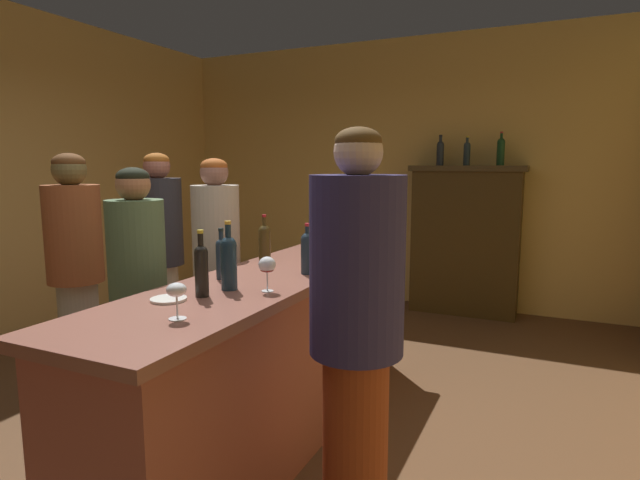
{
  "coord_description": "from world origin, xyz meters",
  "views": [
    {
      "loc": [
        1.7,
        -2.24,
        1.58
      ],
      "look_at": [
        0.29,
        0.82,
        1.09
      ],
      "focal_mm": 28.86,
      "sensor_mm": 36.0,
      "label": 1
    }
  ],
  "objects_px": {
    "display_cabinet": "(465,237)",
    "patron_by_cabinet": "(217,266)",
    "display_bottle_left": "(440,152)",
    "flower_arrangement": "(320,230)",
    "bar_counter": "(275,355)",
    "wine_bottle_riesling": "(201,268)",
    "wine_bottle_merlot": "(308,251)",
    "cheese_plate": "(169,299)",
    "wine_glass_mid": "(314,234)",
    "patron_near_entrance": "(139,294)",
    "patron_tall": "(161,254)",
    "wine_bottle_pinot": "(265,241)",
    "wine_glass_front": "(267,266)",
    "wine_glass_rear": "(176,291)",
    "patron_in_grey": "(76,271)",
    "wine_bottle_chardonnay": "(359,227)",
    "display_bottle_center": "(501,150)",
    "bartender": "(356,333)",
    "display_bottle_midleft": "(467,152)",
    "wine_bottle_rose": "(222,256)"
  },
  "relations": [
    {
      "from": "wine_bottle_pinot",
      "to": "patron_tall",
      "type": "height_order",
      "value": "patron_tall"
    },
    {
      "from": "wine_bottle_rose",
      "to": "bartender",
      "type": "height_order",
      "value": "bartender"
    },
    {
      "from": "wine_bottle_merlot",
      "to": "cheese_plate",
      "type": "relative_size",
      "value": 1.76
    },
    {
      "from": "display_cabinet",
      "to": "patron_by_cabinet",
      "type": "bearing_deg",
      "value": -113.71
    },
    {
      "from": "wine_glass_front",
      "to": "patron_by_cabinet",
      "type": "xyz_separation_m",
      "value": [
        -0.84,
        0.74,
        -0.2
      ]
    },
    {
      "from": "wine_bottle_pinot",
      "to": "cheese_plate",
      "type": "relative_size",
      "value": 1.83
    },
    {
      "from": "wine_glass_front",
      "to": "bartender",
      "type": "xyz_separation_m",
      "value": [
        0.56,
        -0.28,
        -0.16
      ]
    },
    {
      "from": "wine_glass_rear",
      "to": "patron_by_cabinet",
      "type": "bearing_deg",
      "value": 120.27
    },
    {
      "from": "cheese_plate",
      "to": "wine_bottle_riesling",
      "type": "bearing_deg",
      "value": 53.18
    },
    {
      "from": "display_bottle_left",
      "to": "patron_tall",
      "type": "xyz_separation_m",
      "value": [
        -1.53,
        -2.6,
        -0.8
      ]
    },
    {
      "from": "display_cabinet",
      "to": "patron_in_grey",
      "type": "distance_m",
      "value": 3.81
    },
    {
      "from": "wine_bottle_merlot",
      "to": "wine_bottle_riesling",
      "type": "bearing_deg",
      "value": -108.39
    },
    {
      "from": "bar_counter",
      "to": "display_bottle_left",
      "type": "relative_size",
      "value": 8.71
    },
    {
      "from": "wine_bottle_chardonnay",
      "to": "patron_by_cabinet",
      "type": "height_order",
      "value": "patron_by_cabinet"
    },
    {
      "from": "wine_bottle_chardonnay",
      "to": "wine_glass_mid",
      "type": "relative_size",
      "value": 2.44
    },
    {
      "from": "display_cabinet",
      "to": "wine_bottle_chardonnay",
      "type": "distance_m",
      "value": 1.99
    },
    {
      "from": "display_bottle_center",
      "to": "wine_bottle_chardonnay",
      "type": "bearing_deg",
      "value": -112.99
    },
    {
      "from": "cheese_plate",
      "to": "display_bottle_left",
      "type": "distance_m",
      "value": 3.91
    },
    {
      "from": "wine_glass_mid",
      "to": "wine_bottle_chardonnay",
      "type": "bearing_deg",
      "value": 35.59
    },
    {
      "from": "wine_bottle_merlot",
      "to": "bar_counter",
      "type": "bearing_deg",
      "value": -166.2
    },
    {
      "from": "wine_bottle_merlot",
      "to": "wine_glass_front",
      "type": "bearing_deg",
      "value": -89.38
    },
    {
      "from": "wine_glass_mid",
      "to": "display_bottle_midleft",
      "type": "height_order",
      "value": "display_bottle_midleft"
    },
    {
      "from": "display_cabinet",
      "to": "bartender",
      "type": "relative_size",
      "value": 0.92
    },
    {
      "from": "patron_tall",
      "to": "wine_glass_mid",
      "type": "bearing_deg",
      "value": 62.1
    },
    {
      "from": "flower_arrangement",
      "to": "patron_tall",
      "type": "bearing_deg",
      "value": -178.6
    },
    {
      "from": "bartender",
      "to": "bar_counter",
      "type": "bearing_deg",
      "value": -54.3
    },
    {
      "from": "flower_arrangement",
      "to": "bar_counter",
      "type": "bearing_deg",
      "value": -95.62
    },
    {
      "from": "wine_glass_mid",
      "to": "patron_near_entrance",
      "type": "bearing_deg",
      "value": -108.26
    },
    {
      "from": "display_cabinet",
      "to": "patron_by_cabinet",
      "type": "xyz_separation_m",
      "value": [
        -1.2,
        -2.74,
        0.08
      ]
    },
    {
      "from": "display_cabinet",
      "to": "wine_bottle_merlot",
      "type": "bearing_deg",
      "value": -96.99
    },
    {
      "from": "wine_glass_rear",
      "to": "wine_glass_front",
      "type": "bearing_deg",
      "value": 80.39
    },
    {
      "from": "wine_bottle_rose",
      "to": "wine_glass_rear",
      "type": "relative_size",
      "value": 1.85
    },
    {
      "from": "bar_counter",
      "to": "patron_tall",
      "type": "bearing_deg",
      "value": 158.89
    },
    {
      "from": "cheese_plate",
      "to": "patron_tall",
      "type": "xyz_separation_m",
      "value": [
        -1.14,
        1.22,
        -0.07
      ]
    },
    {
      "from": "flower_arrangement",
      "to": "display_cabinet",
      "type": "bearing_deg",
      "value": 78.71
    },
    {
      "from": "wine_glass_mid",
      "to": "patron_near_entrance",
      "type": "height_order",
      "value": "patron_near_entrance"
    },
    {
      "from": "wine_glass_rear",
      "to": "cheese_plate",
      "type": "xyz_separation_m",
      "value": [
        -0.22,
        0.21,
        -0.11
      ]
    },
    {
      "from": "wine_bottle_merlot",
      "to": "patron_by_cabinet",
      "type": "bearing_deg",
      "value": 160.51
    },
    {
      "from": "wine_glass_front",
      "to": "wine_bottle_chardonnay",
      "type": "bearing_deg",
      "value": 94.51
    },
    {
      "from": "bar_counter",
      "to": "cheese_plate",
      "type": "relative_size",
      "value": 17.38
    },
    {
      "from": "display_bottle_center",
      "to": "wine_bottle_merlot",
      "type": "bearing_deg",
      "value": -102.78
    },
    {
      "from": "wine_bottle_riesling",
      "to": "wine_glass_front",
      "type": "distance_m",
      "value": 0.31
    },
    {
      "from": "wine_bottle_pinot",
      "to": "display_bottle_midleft",
      "type": "xyz_separation_m",
      "value": [
        0.78,
        2.8,
        0.61
      ]
    },
    {
      "from": "wine_glass_mid",
      "to": "wine_glass_rear",
      "type": "relative_size",
      "value": 0.84
    },
    {
      "from": "wine_bottle_riesling",
      "to": "wine_bottle_merlot",
      "type": "height_order",
      "value": "wine_bottle_riesling"
    },
    {
      "from": "bar_counter",
      "to": "cheese_plate",
      "type": "height_order",
      "value": "cheese_plate"
    },
    {
      "from": "display_bottle_center",
      "to": "patron_in_grey",
      "type": "height_order",
      "value": "display_bottle_center"
    },
    {
      "from": "display_bottle_midleft",
      "to": "cheese_plate",
      "type": "bearing_deg",
      "value": -99.88
    },
    {
      "from": "display_cabinet",
      "to": "display_bottle_left",
      "type": "distance_m",
      "value": 0.95
    },
    {
      "from": "wine_bottle_pinot",
      "to": "wine_glass_front",
      "type": "relative_size",
      "value": 1.73
    }
  ]
}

